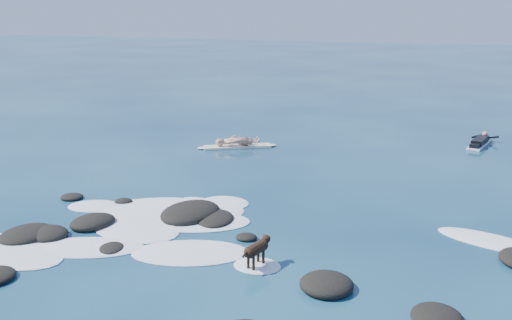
% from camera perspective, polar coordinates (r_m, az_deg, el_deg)
% --- Properties ---
extents(ground, '(160.00, 160.00, 0.00)m').
position_cam_1_polar(ground, '(14.63, 1.14, -7.87)').
color(ground, '#0A2642').
rests_on(ground, ground).
extents(reef_rocks, '(14.76, 7.52, 0.62)m').
position_cam_1_polar(reef_rocks, '(13.06, -0.53, -10.33)').
color(reef_rocks, black).
rests_on(reef_rocks, ground).
extents(breaking_foam, '(14.80, 6.64, 0.12)m').
position_cam_1_polar(breaking_foam, '(15.50, -9.35, -6.68)').
color(breaking_foam, white).
rests_on(breaking_foam, ground).
extents(standing_surfer_rig, '(3.08, 1.84, 1.90)m').
position_cam_1_polar(standing_surfer_rig, '(23.55, -1.89, 3.00)').
color(standing_surfer_rig, '#F9E9C7').
rests_on(standing_surfer_rig, ground).
extents(paddling_surfer_rig, '(1.36, 2.58, 0.45)m').
position_cam_1_polar(paddling_surfer_rig, '(25.88, 21.50, 1.70)').
color(paddling_surfer_rig, white).
rests_on(paddling_surfer_rig, ground).
extents(dog, '(0.48, 1.07, 0.70)m').
position_cam_1_polar(dog, '(12.95, 0.13, -8.82)').
color(dog, black).
rests_on(dog, ground).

